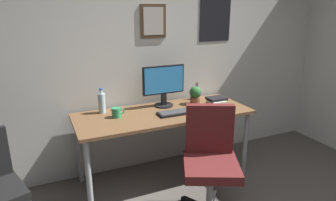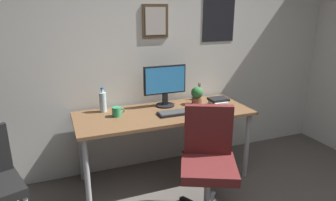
{
  "view_description": "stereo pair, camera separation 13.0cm",
  "coord_description": "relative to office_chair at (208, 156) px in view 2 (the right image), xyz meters",
  "views": [
    {
      "loc": [
        -1.29,
        -0.87,
        1.75
      ],
      "look_at": [
        -0.18,
        1.63,
        0.9
      ],
      "focal_mm": 31.81,
      "sensor_mm": 36.0,
      "label": 1
    },
    {
      "loc": [
        -1.17,
        -0.92,
        1.75
      ],
      "look_at": [
        -0.18,
        1.63,
        0.9
      ],
      "focal_mm": 31.81,
      "sensor_mm": 36.0,
      "label": 2
    }
  ],
  "objects": [
    {
      "name": "potted_plant",
      "position": [
        0.25,
        0.74,
        0.32
      ],
      "size": [
        0.13,
        0.13,
        0.19
      ],
      "color": "brown",
      "rests_on": "desk"
    },
    {
      "name": "monitor",
      "position": [
        -0.09,
        0.81,
        0.46
      ],
      "size": [
        0.46,
        0.2,
        0.43
      ],
      "color": "black",
      "rests_on": "desk"
    },
    {
      "name": "water_bottle",
      "position": [
        -0.74,
        0.86,
        0.33
      ],
      "size": [
        0.07,
        0.07,
        0.25
      ],
      "color": "silver",
      "rests_on": "desk"
    },
    {
      "name": "computer_mouse",
      "position": [
        0.25,
        0.52,
        0.24
      ],
      "size": [
        0.06,
        0.11,
        0.04
      ],
      "color": "black",
      "rests_on": "desk"
    },
    {
      "name": "book_stack_left",
      "position": [
        0.45,
        0.62,
        0.26
      ],
      "size": [
        0.2,
        0.17,
        0.08
      ],
      "color": "gold",
      "rests_on": "desk"
    },
    {
      "name": "office_chair",
      "position": [
        0.0,
        0.0,
        0.0
      ],
      "size": [
        0.61,
        0.61,
        0.95
      ],
      "color": "#591E1E",
      "rests_on": "ground_plane"
    },
    {
      "name": "desk",
      "position": [
        -0.17,
        0.63,
        0.14
      ],
      "size": [
        1.77,
        0.69,
        0.75
      ],
      "color": "brown",
      "rests_on": "ground_plane"
    },
    {
      "name": "keyboard",
      "position": [
        -0.05,
        0.53,
        0.23
      ],
      "size": [
        0.43,
        0.15,
        0.03
      ],
      "color": "black",
      "rests_on": "desk"
    },
    {
      "name": "coffee_mug_near",
      "position": [
        -0.64,
        0.68,
        0.27
      ],
      "size": [
        0.12,
        0.09,
        0.09
      ],
      "color": "#2D8C59",
      "rests_on": "desk"
    },
    {
      "name": "pen_cup",
      "position": [
        0.35,
        0.89,
        0.27
      ],
      "size": [
        0.07,
        0.07,
        0.2
      ],
      "color": "#9EA0A5",
      "rests_on": "desk"
    },
    {
      "name": "wall_back",
      "position": [
        0.01,
        1.05,
        0.77
      ],
      "size": [
        4.4,
        0.1,
        2.6
      ],
      "color": "silver",
      "rests_on": "ground_plane"
    }
  ]
}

